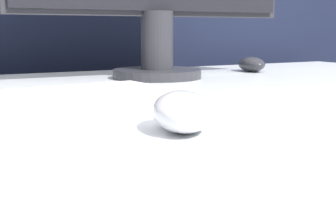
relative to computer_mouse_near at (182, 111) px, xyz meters
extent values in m
cube|color=black|center=(0.06, 0.89, -0.27)|extent=(5.00, 0.03, 1.04)
ellipsoid|color=silver|center=(0.00, 0.00, 0.00)|extent=(0.10, 0.12, 0.04)
cube|color=silver|center=(-0.12, 0.21, -0.01)|extent=(0.41, 0.17, 0.02)
cube|color=silver|center=(-0.12, 0.21, 0.00)|extent=(0.39, 0.15, 0.01)
cylinder|color=#28282D|center=(0.22, 0.51, -0.01)|extent=(0.20, 0.20, 0.02)
cylinder|color=#28282D|center=(0.22, 0.51, 0.06)|extent=(0.07, 0.07, 0.13)
ellipsoid|color=#232328|center=(0.51, 0.54, 0.00)|extent=(0.08, 0.12, 0.04)
camera|label=1|loc=(-0.24, -0.43, 0.09)|focal=50.00mm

